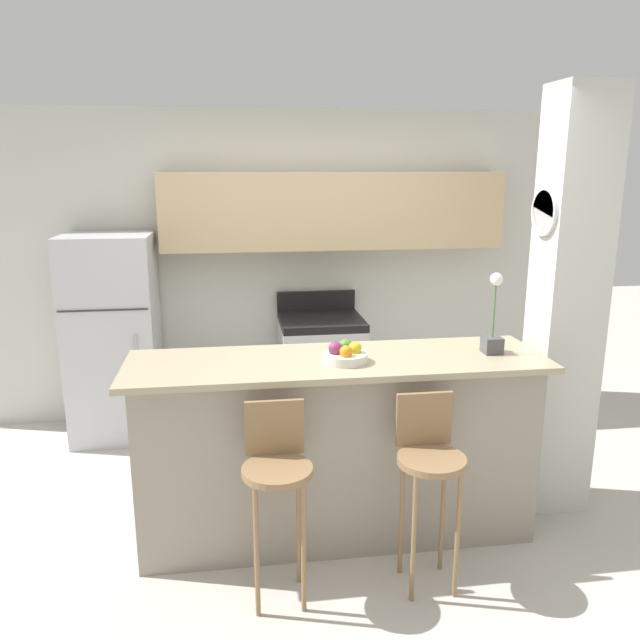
{
  "coord_description": "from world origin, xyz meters",
  "views": [
    {
      "loc": [
        -0.56,
        -3.23,
        2.09
      ],
      "look_at": [
        0.0,
        0.69,
        1.12
      ],
      "focal_mm": 35.0,
      "sensor_mm": 36.0,
      "label": 1
    }
  ],
  "objects_px": {
    "fruit_bowl": "(345,354)",
    "trash_bin": "(188,417)",
    "bar_stool_left": "(277,473)",
    "stove_range": "(321,370)",
    "bar_stool_right": "(429,463)",
    "orchid_vase": "(493,328)",
    "refrigerator": "(114,338)"
  },
  "relations": [
    {
      "from": "bar_stool_right",
      "to": "trash_bin",
      "type": "xyz_separation_m",
      "value": [
        -1.32,
        1.92,
        -0.47
      ]
    },
    {
      "from": "refrigerator",
      "to": "stove_range",
      "type": "bearing_deg",
      "value": -0.1
    },
    {
      "from": "bar_stool_left",
      "to": "stove_range",
      "type": "bearing_deg",
      "value": 76.2
    },
    {
      "from": "orchid_vase",
      "to": "fruit_bowl",
      "type": "distance_m",
      "value": 0.86
    },
    {
      "from": "fruit_bowl",
      "to": "trash_bin",
      "type": "bearing_deg",
      "value": 123.12
    },
    {
      "from": "refrigerator",
      "to": "stove_range",
      "type": "xyz_separation_m",
      "value": [
        1.63,
        -0.0,
        -0.34
      ]
    },
    {
      "from": "bar_stool_left",
      "to": "fruit_bowl",
      "type": "height_order",
      "value": "fruit_bowl"
    },
    {
      "from": "stove_range",
      "to": "trash_bin",
      "type": "xyz_separation_m",
      "value": [
        -1.08,
        -0.2,
        -0.27
      ]
    },
    {
      "from": "trash_bin",
      "to": "orchid_vase",
      "type": "bearing_deg",
      "value": -38.25
    },
    {
      "from": "bar_stool_right",
      "to": "fruit_bowl",
      "type": "height_order",
      "value": "fruit_bowl"
    },
    {
      "from": "bar_stool_right",
      "to": "orchid_vase",
      "type": "height_order",
      "value": "orchid_vase"
    },
    {
      "from": "stove_range",
      "to": "bar_stool_right",
      "type": "bearing_deg",
      "value": -83.62
    },
    {
      "from": "refrigerator",
      "to": "bar_stool_right",
      "type": "xyz_separation_m",
      "value": [
        1.87,
        -2.12,
        -0.14
      ]
    },
    {
      "from": "bar_stool_left",
      "to": "orchid_vase",
      "type": "bearing_deg",
      "value": 21.0
    },
    {
      "from": "bar_stool_right",
      "to": "orchid_vase",
      "type": "relative_size",
      "value": 2.16
    },
    {
      "from": "refrigerator",
      "to": "bar_stool_left",
      "type": "distance_m",
      "value": 2.4
    },
    {
      "from": "refrigerator",
      "to": "trash_bin",
      "type": "xyz_separation_m",
      "value": [
        0.55,
        -0.2,
        -0.61
      ]
    },
    {
      "from": "refrigerator",
      "to": "bar_stool_right",
      "type": "bearing_deg",
      "value": -48.64
    },
    {
      "from": "bar_stool_right",
      "to": "trash_bin",
      "type": "height_order",
      "value": "bar_stool_right"
    },
    {
      "from": "orchid_vase",
      "to": "trash_bin",
      "type": "bearing_deg",
      "value": 141.75
    },
    {
      "from": "orchid_vase",
      "to": "bar_stool_left",
      "type": "bearing_deg",
      "value": -159.0
    },
    {
      "from": "bar_stool_left",
      "to": "fruit_bowl",
      "type": "xyz_separation_m",
      "value": [
        0.41,
        0.44,
        0.45
      ]
    },
    {
      "from": "bar_stool_left",
      "to": "bar_stool_right",
      "type": "xyz_separation_m",
      "value": [
        0.76,
        0.0,
        0.0
      ]
    },
    {
      "from": "trash_bin",
      "to": "refrigerator",
      "type": "bearing_deg",
      "value": 159.81
    },
    {
      "from": "bar_stool_left",
      "to": "orchid_vase",
      "type": "distance_m",
      "value": 1.46
    },
    {
      "from": "bar_stool_left",
      "to": "fruit_bowl",
      "type": "bearing_deg",
      "value": 46.85
    },
    {
      "from": "fruit_bowl",
      "to": "stove_range",
      "type": "bearing_deg",
      "value": 86.22
    },
    {
      "from": "stove_range",
      "to": "fruit_bowl",
      "type": "xyz_separation_m",
      "value": [
        -0.11,
        -1.68,
        0.65
      ]
    },
    {
      "from": "orchid_vase",
      "to": "trash_bin",
      "type": "xyz_separation_m",
      "value": [
        -1.82,
        1.43,
        -1.02
      ]
    },
    {
      "from": "refrigerator",
      "to": "fruit_bowl",
      "type": "distance_m",
      "value": 2.29
    },
    {
      "from": "refrigerator",
      "to": "orchid_vase",
      "type": "xyz_separation_m",
      "value": [
        2.37,
        -1.64,
        0.41
      ]
    },
    {
      "from": "fruit_bowl",
      "to": "trash_bin",
      "type": "distance_m",
      "value": 1.99
    }
  ]
}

